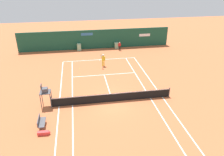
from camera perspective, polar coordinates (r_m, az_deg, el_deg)
ground_plane at (r=22.92m, az=-0.10°, el=-5.34°), size 80.00×80.00×0.01m
tennis_net at (r=22.17m, az=0.14°, el=-4.99°), size 12.10×0.10×1.07m
sponsor_back_wall at (r=37.31m, az=-4.25°, el=9.87°), size 25.00×1.02×3.16m
umpire_chair at (r=21.91m, az=-16.95°, el=-3.37°), size 1.00×1.00×2.39m
player_bench at (r=19.83m, az=-17.91°, el=-10.68°), size 0.54×1.46×0.88m
equipment_bag at (r=19.12m, az=-17.10°, el=-13.45°), size 1.02×0.33×0.32m
player_on_baseline at (r=30.22m, az=-2.30°, el=4.87°), size 0.73×0.69×1.88m
ball_kid_right_post at (r=36.62m, az=1.96°, el=8.41°), size 0.45×0.23×1.38m
tennis_ball_near_service_line at (r=28.48m, az=-8.27°, el=1.09°), size 0.07×0.07×0.07m
tennis_ball_mid_court at (r=30.10m, az=-8.40°, el=2.51°), size 0.07×0.07×0.07m
tennis_ball_by_sideline at (r=26.65m, az=1.56°, el=-0.46°), size 0.07×0.07×0.07m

